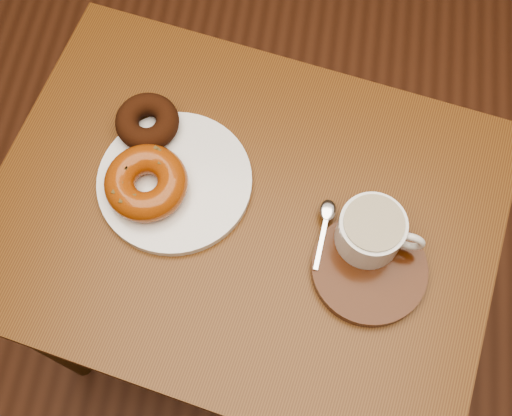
# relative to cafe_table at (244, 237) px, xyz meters

# --- Properties ---
(ground) EXTENTS (6.00, 6.00, 0.00)m
(ground) POSITION_rel_cafe_table_xyz_m (0.19, 0.29, -0.59)
(ground) COLOR #4F2A18
(ground) RESTS_ON ground
(cafe_table) EXTENTS (0.84, 0.69, 0.70)m
(cafe_table) POSITION_rel_cafe_table_xyz_m (0.00, 0.00, 0.00)
(cafe_table) COLOR brown
(cafe_table) RESTS_ON ground
(donut_plate) EXTENTS (0.27, 0.27, 0.01)m
(donut_plate) POSITION_rel_cafe_table_xyz_m (-0.11, 0.03, 0.12)
(donut_plate) COLOR white
(donut_plate) RESTS_ON cafe_table
(donut_cinnamon) EXTENTS (0.10, 0.10, 0.04)m
(donut_cinnamon) POSITION_rel_cafe_table_xyz_m (-0.16, 0.11, 0.14)
(donut_cinnamon) COLOR #32160A
(donut_cinnamon) RESTS_ON donut_plate
(donut_caramel) EXTENTS (0.13, 0.13, 0.04)m
(donut_caramel) POSITION_rel_cafe_table_xyz_m (-0.14, 0.01, 0.15)
(donut_caramel) COLOR #9C4511
(donut_caramel) RESTS_ON donut_plate
(saucer) EXTENTS (0.20, 0.20, 0.02)m
(saucer) POSITION_rel_cafe_table_xyz_m (0.19, -0.06, 0.12)
(saucer) COLOR #3B1808
(saucer) RESTS_ON cafe_table
(coffee_cup) EXTENTS (0.12, 0.09, 0.07)m
(coffee_cup) POSITION_rel_cafe_table_xyz_m (0.18, -0.02, 0.16)
(coffee_cup) COLOR white
(coffee_cup) RESTS_ON saucer
(teaspoon) EXTENTS (0.02, 0.11, 0.01)m
(teaspoon) POSITION_rel_cafe_table_xyz_m (0.12, 0.00, 0.13)
(teaspoon) COLOR silver
(teaspoon) RESTS_ON saucer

